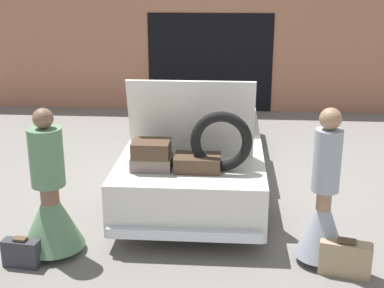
{
  "coord_description": "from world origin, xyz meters",
  "views": [
    {
      "loc": [
        0.48,
        -7.85,
        3.05
      ],
      "look_at": [
        0.0,
        -1.38,
        0.96
      ],
      "focal_mm": 50.0,
      "sensor_mm": 36.0,
      "label": 1
    }
  ],
  "objects_px": {
    "suitcase_beside_right_person": "(345,258)",
    "car": "(199,140)",
    "person_right": "(323,209)",
    "suitcase_beside_left_person": "(22,253)",
    "person_left": "(51,204)"
  },
  "relations": [
    {
      "from": "suitcase_beside_right_person",
      "to": "car",
      "type": "bearing_deg",
      "value": 121.86
    },
    {
      "from": "car",
      "to": "person_right",
      "type": "xyz_separation_m",
      "value": [
        1.5,
        -2.52,
        0.04
      ]
    },
    {
      "from": "person_right",
      "to": "suitcase_beside_right_person",
      "type": "relative_size",
      "value": 3.1
    },
    {
      "from": "person_left",
      "to": "person_right",
      "type": "distance_m",
      "value": 2.99
    },
    {
      "from": "person_right",
      "to": "suitcase_beside_left_person",
      "type": "xyz_separation_m",
      "value": [
        -3.24,
        -0.34,
        -0.48
      ]
    },
    {
      "from": "person_left",
      "to": "suitcase_beside_left_person",
      "type": "height_order",
      "value": "person_left"
    },
    {
      "from": "car",
      "to": "person_right",
      "type": "bearing_deg",
      "value": -59.27
    },
    {
      "from": "person_left",
      "to": "suitcase_beside_right_person",
      "type": "height_order",
      "value": "person_left"
    },
    {
      "from": "person_left",
      "to": "person_right",
      "type": "relative_size",
      "value": 0.97
    },
    {
      "from": "car",
      "to": "suitcase_beside_left_person",
      "type": "bearing_deg",
      "value": -121.42
    },
    {
      "from": "suitcase_beside_left_person",
      "to": "suitcase_beside_right_person",
      "type": "height_order",
      "value": "suitcase_beside_right_person"
    },
    {
      "from": "suitcase_beside_right_person",
      "to": "person_right",
      "type": "bearing_deg",
      "value": 131.73
    },
    {
      "from": "car",
      "to": "suitcase_beside_right_person",
      "type": "relative_size",
      "value": 9.03
    },
    {
      "from": "car",
      "to": "person_right",
      "type": "distance_m",
      "value": 2.93
    },
    {
      "from": "car",
      "to": "person_right",
      "type": "relative_size",
      "value": 2.91
    }
  ]
}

